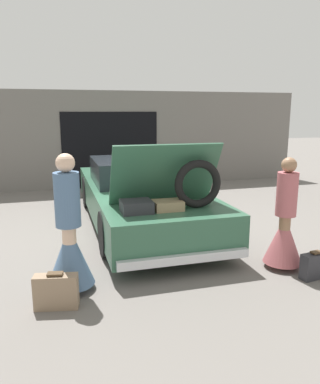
{
  "coord_description": "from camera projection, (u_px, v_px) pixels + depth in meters",
  "views": [
    {
      "loc": [
        -1.61,
        -7.11,
        2.23
      ],
      "look_at": [
        0.0,
        -1.44,
        0.95
      ],
      "focal_mm": 35.0,
      "sensor_mm": 36.0,
      "label": 1
    }
  ],
  "objects": [
    {
      "name": "person_left",
      "position": [
        70.0,
        243.0,
        4.64
      ],
      "size": [
        0.59,
        0.59,
        1.74
      ],
      "rotation": [
        0.0,
        0.0,
        -1.35
      ],
      "color": "beige",
      "rests_on": "ground_plane"
    },
    {
      "name": "suitcase_beside_left_person",
      "position": [
        56.0,
        291.0,
        4.28
      ],
      "size": [
        0.52,
        0.26,
        0.43
      ],
      "color": "#8C7259",
      "rests_on": "ground_plane"
    },
    {
      "name": "car",
      "position": [
        140.0,
        195.0,
        7.47
      ],
      "size": [
        2.0,
        5.33,
        1.76
      ],
      "color": "#336047",
      "rests_on": "ground_plane"
    },
    {
      "name": "ground_plane",
      "position": [
        141.0,
        223.0,
        7.59
      ],
      "size": [
        40.0,
        40.0,
        0.0
      ],
      "primitive_type": "plane",
      "color": "slate"
    },
    {
      "name": "suitcase_beside_right_person",
      "position": [
        315.0,
        266.0,
        5.06
      ],
      "size": [
        0.43,
        0.21,
        0.38
      ],
      "color": "#2D2D33",
      "rests_on": "ground_plane"
    },
    {
      "name": "person_right",
      "position": [
        284.0,
        229.0,
        5.33
      ],
      "size": [
        0.55,
        0.55,
        1.61
      ],
      "rotation": [
        0.0,
        0.0,
        1.33
      ],
      "color": "#997051",
      "rests_on": "ground_plane"
    },
    {
      "name": "garage_wall_back",
      "position": [
        110.0,
        140.0,
        10.98
      ],
      "size": [
        12.0,
        0.14,
        2.8
      ],
      "color": "slate",
      "rests_on": "ground_plane"
    }
  ]
}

